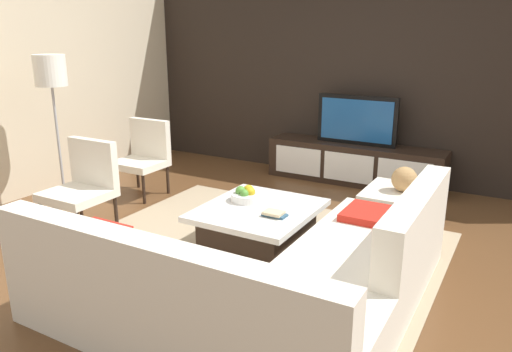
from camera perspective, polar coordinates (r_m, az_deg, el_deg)
name	(u,v)px	position (r m, az deg, el deg)	size (l,w,h in m)	color
ground_plane	(263,254)	(4.33, 0.78, -9.01)	(14.00, 14.00, 0.00)	brown
feature_wall_back	(367,69)	(6.42, 12.78, 11.99)	(6.40, 0.12, 2.80)	black
side_wall_left	(24,73)	(6.26, -25.30, 10.73)	(0.12, 5.20, 2.80)	beige
area_rug	(253,251)	(4.37, -0.38, -8.67)	(3.09, 2.60, 0.01)	tan
media_console	(354,164)	(6.33, 11.30, 1.42)	(2.21, 0.46, 0.50)	black
television	(357,120)	(6.21, 11.59, 6.35)	(1.00, 0.06, 0.61)	black
sectional_couch	(269,281)	(3.32, 1.46, -12.11)	(2.32, 2.39, 0.81)	silver
coffee_table	(258,226)	(4.37, 0.27, -5.86)	(0.94, 1.05, 0.38)	black
accent_chair_near	(84,181)	(4.96, -19.24, -0.57)	(0.57, 0.54, 0.87)	black
floor_lamp	(51,80)	(5.60, -22.63, 10.23)	(0.32, 0.32, 1.63)	#A5A5AA
ottoman	(401,211)	(4.94, 16.49, -3.92)	(0.70, 0.70, 0.40)	silver
fruit_bowl	(246,195)	(4.46, -1.13, -2.22)	(0.28, 0.28, 0.14)	silver
accent_chair_far	(144,153)	(5.89, -12.81, 2.64)	(0.55, 0.50, 0.87)	black
decorative_ball	(404,179)	(4.84, 16.80, -0.36)	(0.24, 0.24, 0.24)	#AD8451
book_stack	(274,214)	(4.11, 2.12, -4.39)	(0.20, 0.13, 0.04)	#2D516B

